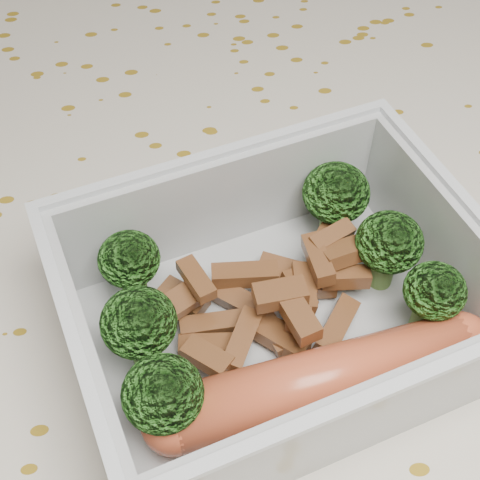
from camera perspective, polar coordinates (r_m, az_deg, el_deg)
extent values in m
cube|color=brown|center=(0.40, 0.03, -5.76)|extent=(1.40, 0.90, 0.04)
cube|color=beige|center=(0.38, 0.03, -3.83)|extent=(1.46, 0.96, 0.01)
cube|color=silver|center=(0.36, 3.08, -8.07)|extent=(0.22, 0.19, 0.00)
cube|color=silver|center=(0.37, -1.36, 3.24)|extent=(0.18, 0.06, 0.06)
cube|color=silver|center=(0.30, 9.27, -15.18)|extent=(0.18, 0.06, 0.06)
cube|color=silver|center=(0.36, 16.51, -0.11)|extent=(0.04, 0.13, 0.06)
cube|color=silver|center=(0.32, -12.24, -10.41)|extent=(0.04, 0.13, 0.06)
cube|color=silver|center=(0.35, -1.78, 7.46)|extent=(0.19, 0.06, 0.00)
cube|color=silver|center=(0.27, 10.70, -13.16)|extent=(0.19, 0.06, 0.00)
cube|color=silver|center=(0.34, 18.39, 3.62)|extent=(0.05, 0.14, 0.00)
cube|color=silver|center=(0.29, -14.27, -7.53)|extent=(0.05, 0.14, 0.00)
cylinder|color=#608C3F|center=(0.36, -8.98, -3.87)|extent=(0.02, 0.02, 0.02)
ellipsoid|color=#388126|center=(0.34, -9.45, -1.61)|extent=(0.03, 0.03, 0.03)
cylinder|color=#608C3F|center=(0.39, 7.82, 1.67)|extent=(0.02, 0.02, 0.02)
ellipsoid|color=#388126|center=(0.37, 8.20, 4.02)|extent=(0.04, 0.04, 0.03)
cylinder|color=#608C3F|center=(0.34, -8.18, -9.08)|extent=(0.02, 0.02, 0.02)
ellipsoid|color=#388126|center=(0.32, -8.64, -6.97)|extent=(0.04, 0.04, 0.03)
cylinder|color=#608C3F|center=(0.37, 12.03, -2.44)|extent=(0.02, 0.02, 0.02)
ellipsoid|color=#388126|center=(0.35, 12.63, -0.18)|extent=(0.04, 0.04, 0.03)
cylinder|color=#608C3F|center=(0.32, -6.23, -14.75)|extent=(0.02, 0.02, 0.02)
ellipsoid|color=#388126|center=(0.30, -6.61, -12.89)|extent=(0.04, 0.04, 0.03)
cylinder|color=#608C3F|center=(0.36, 15.48, -6.33)|extent=(0.02, 0.02, 0.02)
ellipsoid|color=#388126|center=(0.34, 16.29, -4.18)|extent=(0.03, 0.03, 0.03)
cube|color=brown|center=(0.33, 5.20, -6.80)|extent=(0.02, 0.03, 0.01)
cube|color=brown|center=(0.35, 6.68, -1.65)|extent=(0.01, 0.03, 0.01)
cube|color=brown|center=(0.35, 2.70, -7.53)|extent=(0.02, 0.03, 0.01)
cube|color=brown|center=(0.36, -4.87, -4.94)|extent=(0.03, 0.03, 0.01)
cube|color=brown|center=(0.35, 9.10, -1.02)|extent=(0.03, 0.02, 0.01)
cube|color=brown|center=(0.37, 3.44, -2.35)|extent=(0.03, 0.02, 0.01)
cube|color=brown|center=(0.37, 7.73, 0.58)|extent=(0.03, 0.03, 0.01)
cube|color=brown|center=(0.35, 5.04, -4.31)|extent=(0.02, 0.03, 0.01)
cube|color=brown|center=(0.34, -5.12, -5.23)|extent=(0.04, 0.03, 0.01)
cube|color=brown|center=(0.34, 3.65, -8.50)|extent=(0.03, 0.03, 0.01)
cube|color=brown|center=(0.33, 3.44, -4.64)|extent=(0.03, 0.02, 0.01)
cube|color=brown|center=(0.36, 6.00, -3.99)|extent=(0.03, 0.01, 0.01)
cube|color=brown|center=(0.35, -0.01, -5.25)|extent=(0.04, 0.03, 0.01)
cube|color=brown|center=(0.35, 8.24, -7.27)|extent=(0.03, 0.04, 0.01)
cube|color=brown|center=(0.36, 9.01, -3.18)|extent=(0.03, 0.01, 0.01)
cube|color=brown|center=(0.35, 5.45, -5.36)|extent=(0.02, 0.04, 0.01)
cube|color=brown|center=(0.33, 0.16, -8.48)|extent=(0.03, 0.04, 0.01)
cube|color=brown|center=(0.34, -3.76, -3.35)|extent=(0.02, 0.03, 0.01)
cube|color=brown|center=(0.35, 3.00, -7.94)|extent=(0.04, 0.03, 0.01)
cube|color=brown|center=(0.35, 0.40, -2.99)|extent=(0.04, 0.01, 0.01)
cube|color=brown|center=(0.33, -2.83, -9.97)|extent=(0.03, 0.02, 0.01)
cube|color=brown|center=(0.36, 7.78, 0.23)|extent=(0.03, 0.02, 0.01)
cube|color=brown|center=(0.35, -2.20, -7.15)|extent=(0.04, 0.01, 0.01)
cube|color=brown|center=(0.36, 4.19, -4.82)|extent=(0.01, 0.03, 0.01)
cube|color=brown|center=(0.35, 5.43, -4.12)|extent=(0.01, 0.03, 0.01)
cube|color=brown|center=(0.34, -2.93, -9.02)|extent=(0.03, 0.01, 0.01)
cylinder|color=#CE5430|center=(0.32, 7.09, -11.81)|extent=(0.15, 0.05, 0.03)
sphere|color=#CE5430|center=(0.35, 18.28, -8.33)|extent=(0.03, 0.03, 0.03)
sphere|color=#CE5430|center=(0.31, -5.66, -15.15)|extent=(0.03, 0.03, 0.03)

